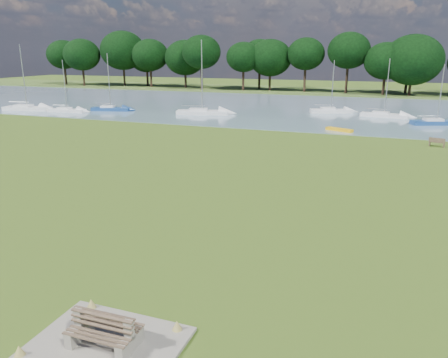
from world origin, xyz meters
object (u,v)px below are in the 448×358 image
(sailboat_1, at_px, (384,114))
(sailboat_4, at_px, (27,107))
(kayak, at_px, (339,130))
(sailboat_2, at_px, (110,108))
(sailboat_6, at_px, (67,109))
(bench_pair, at_px, (104,331))
(sailboat_9, at_px, (202,111))
(sailboat_5, at_px, (436,121))
(sailboat_8, at_px, (331,110))
(riverbank_bench, at_px, (437,142))

(sailboat_1, distance_m, sailboat_4, 48.84)
(kayak, height_order, sailboat_2, sailboat_2)
(kayak, distance_m, sailboat_6, 37.00)
(bench_pair, relative_size, sailboat_9, 0.21)
(kayak, xyz_separation_m, sailboat_5, (9.90, 8.16, 0.26))
(sailboat_1, height_order, sailboat_8, sailboat_1)
(riverbank_bench, distance_m, sailboat_6, 46.37)
(sailboat_4, height_order, sailboat_6, sailboat_4)
(sailboat_8, bearing_deg, sailboat_9, -173.15)
(bench_pair, bearing_deg, sailboat_9, 109.18)
(sailboat_4, xyz_separation_m, sailboat_9, (24.94, 4.84, -0.02))
(sailboat_6, relative_size, sailboat_9, 0.73)
(sailboat_1, bearing_deg, sailboat_9, -157.93)
(bench_pair, bearing_deg, kayak, 85.75)
(bench_pair, height_order, sailboat_9, sailboat_9)
(sailboat_1, distance_m, sailboat_9, 23.45)
(riverbank_bench, bearing_deg, sailboat_1, 121.46)
(bench_pair, distance_m, sailboat_8, 52.17)
(bench_pair, distance_m, sailboat_2, 52.80)
(sailboat_9, bearing_deg, bench_pair, -85.57)
(sailboat_9, bearing_deg, sailboat_1, -1.32)
(bench_pair, distance_m, sailboat_1, 50.97)
(riverbank_bench, height_order, sailboat_2, sailboat_2)
(riverbank_bench, relative_size, sailboat_4, 0.15)
(sailboat_1, xyz_separation_m, sailboat_2, (-36.24, -6.87, 0.05))
(riverbank_bench, bearing_deg, sailboat_8, 137.59)
(sailboat_6, distance_m, sailboat_9, 18.88)
(kayak, relative_size, sailboat_2, 0.37)
(sailboat_1, height_order, sailboat_2, sailboat_2)
(sailboat_4, xyz_separation_m, sailboat_5, (53.41, 6.17, -0.08))
(bench_pair, height_order, sailboat_2, sailboat_2)
(sailboat_5, bearing_deg, sailboat_8, 133.44)
(bench_pair, bearing_deg, sailboat_5, 74.43)
(bench_pair, distance_m, sailboat_6, 53.17)
(riverbank_bench, height_order, sailboat_4, sailboat_4)
(sailboat_4, height_order, sailboat_8, sailboat_4)
(kayak, bearing_deg, sailboat_9, -176.17)
(sailboat_6, height_order, sailboat_8, sailboat_6)
(riverbank_bench, xyz_separation_m, sailboat_5, (1.05, 13.16, 0.05))
(kayak, height_order, sailboat_5, sailboat_5)
(sailboat_4, relative_size, sailboat_9, 0.95)
(sailboat_1, relative_size, sailboat_9, 0.76)
(kayak, height_order, sailboat_1, sailboat_1)
(sailboat_5, distance_m, sailboat_8, 13.95)
(sailboat_1, height_order, sailboat_5, sailboat_1)
(sailboat_2, height_order, sailboat_5, sailboat_2)
(sailboat_2, bearing_deg, riverbank_bench, -30.31)
(sailboat_9, bearing_deg, sailboat_6, 178.09)
(riverbank_bench, relative_size, sailboat_5, 0.21)
(bench_pair, relative_size, kayak, 0.67)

